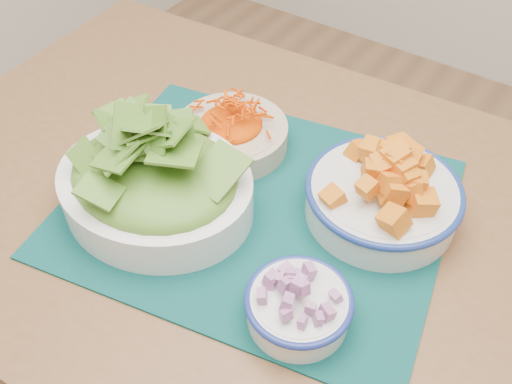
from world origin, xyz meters
TOP-DOWN VIEW (x-y plane):
  - table at (-0.25, 0.28)m, footprint 1.24×0.87m
  - placemat at (-0.25, 0.27)m, footprint 0.62×0.54m
  - carrot_bowl at (-0.36, 0.36)m, footprint 0.22×0.22m
  - squash_bowl at (-0.09, 0.36)m, footprint 0.26×0.26m
  - lettuce_bowl at (-0.37, 0.19)m, footprint 0.32×0.28m
  - onion_bowl at (-0.10, 0.14)m, footprint 0.14×0.14m

SIDE VIEW (x-z plane):
  - table at x=-0.25m, z-range 0.28..1.03m
  - placemat at x=-0.25m, z-range 0.75..0.75m
  - carrot_bowl at x=-0.36m, z-range 0.75..0.82m
  - onion_bowl at x=-0.10m, z-range 0.75..0.82m
  - squash_bowl at x=-0.09m, z-range 0.75..0.86m
  - lettuce_bowl at x=-0.37m, z-range 0.75..0.89m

